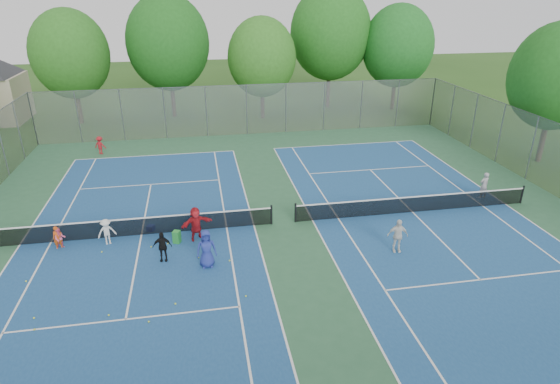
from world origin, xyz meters
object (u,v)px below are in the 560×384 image
at_px(ball_crate, 151,228).
at_px(ball_hopper, 177,237).
at_px(net_left, 140,227).
at_px(net_right, 413,205).
at_px(instructor, 484,185).

bearing_deg(ball_crate, ball_hopper, -48.08).
distance_m(net_left, net_right, 14.00).
relative_size(net_left, ball_hopper, 21.01).
height_order(net_left, ball_crate, net_left).
distance_m(net_right, instructor, 4.84).
bearing_deg(ball_crate, net_left, -137.06).
bearing_deg(ball_hopper, net_left, 148.25).
relative_size(net_left, instructor, 8.35).
bearing_deg(ball_crate, instructor, 2.13).
bearing_deg(instructor, ball_hopper, -3.29).
relative_size(net_left, net_right, 1.00).
height_order(net_left, net_right, same).
relative_size(ball_crate, instructor, 0.21).
distance_m(ball_crate, instructor, 18.31).
xyz_separation_m(ball_crate, ball_hopper, (1.30, -1.45, 0.17)).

